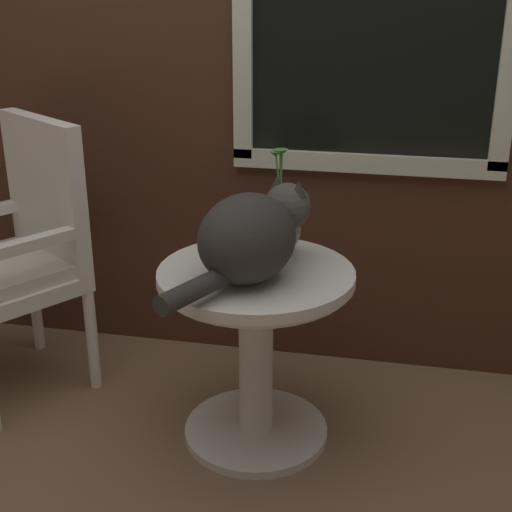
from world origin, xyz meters
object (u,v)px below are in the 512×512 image
(wicker_side_table, at_px, (256,326))
(wicker_chair, at_px, (21,248))
(pewter_vase_with_ivy, at_px, (280,224))
(cat, at_px, (251,236))

(wicker_side_table, relative_size, wicker_chair, 0.62)
(pewter_vase_with_ivy, bearing_deg, wicker_chair, 178.56)
(wicker_chair, xyz_separation_m, pewter_vase_with_ivy, (0.98, -0.02, 0.17))
(wicker_chair, relative_size, pewter_vase_with_ivy, 2.92)
(cat, bearing_deg, pewter_vase_with_ivy, 77.54)
(wicker_side_table, bearing_deg, cat, -92.06)
(wicker_chair, xyz_separation_m, cat, (0.93, -0.26, 0.21))
(pewter_vase_with_ivy, bearing_deg, cat, -102.46)
(wicker_chair, bearing_deg, pewter_vase_with_ivy, -1.44)
(cat, distance_m, pewter_vase_with_ivy, 0.24)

